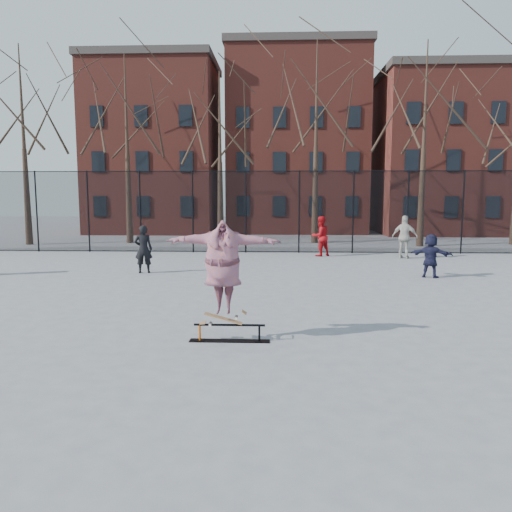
{
  "coord_description": "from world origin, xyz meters",
  "views": [
    {
      "loc": [
        0.18,
        -11.3,
        2.93
      ],
      "look_at": [
        -0.39,
        1.5,
        1.3
      ],
      "focal_mm": 35.0,
      "sensor_mm": 36.0,
      "label": 1
    }
  ],
  "objects_px": {
    "skater": "(223,273)",
    "bystander_red": "(320,236)",
    "skateboard": "(223,321)",
    "bystander_white": "(405,237)",
    "skate_rail": "(230,334)",
    "bystander_navy": "(431,256)",
    "bystander_black": "(143,249)"
  },
  "relations": [
    {
      "from": "skate_rail",
      "to": "bystander_navy",
      "type": "xyz_separation_m",
      "value": [
        6.24,
        7.78,
        0.63
      ]
    },
    {
      "from": "skateboard",
      "to": "bystander_navy",
      "type": "height_order",
      "value": "bystander_navy"
    },
    {
      "from": "skateboard",
      "to": "bystander_red",
      "type": "xyz_separation_m",
      "value": [
        3.03,
        13.55,
        0.52
      ]
    },
    {
      "from": "skate_rail",
      "to": "skateboard",
      "type": "distance_m",
      "value": 0.29
    },
    {
      "from": "bystander_white",
      "to": "bystander_navy",
      "type": "bearing_deg",
      "value": 111.51
    },
    {
      "from": "skateboard",
      "to": "bystander_white",
      "type": "height_order",
      "value": "bystander_white"
    },
    {
      "from": "bystander_black",
      "to": "bystander_red",
      "type": "bearing_deg",
      "value": -151.65
    },
    {
      "from": "skater",
      "to": "bystander_black",
      "type": "height_order",
      "value": "skater"
    },
    {
      "from": "skater",
      "to": "bystander_white",
      "type": "xyz_separation_m",
      "value": [
        6.73,
        12.89,
        -0.41
      ]
    },
    {
      "from": "skateboard",
      "to": "bystander_black",
      "type": "height_order",
      "value": "bystander_black"
    },
    {
      "from": "bystander_red",
      "to": "bystander_white",
      "type": "height_order",
      "value": "bystander_white"
    },
    {
      "from": "bystander_navy",
      "to": "skate_rail",
      "type": "bearing_deg",
      "value": 78.45
    },
    {
      "from": "skater",
      "to": "bystander_white",
      "type": "relative_size",
      "value": 1.17
    },
    {
      "from": "skateboard",
      "to": "bystander_white",
      "type": "xyz_separation_m",
      "value": [
        6.73,
        12.89,
        0.56
      ]
    },
    {
      "from": "skate_rail",
      "to": "bystander_black",
      "type": "distance_m",
      "value": 9.25
    },
    {
      "from": "skater",
      "to": "bystander_navy",
      "type": "xyz_separation_m",
      "value": [
        6.36,
        7.78,
        -0.6
      ]
    },
    {
      "from": "skater",
      "to": "bystander_black",
      "type": "xyz_separation_m",
      "value": [
        -3.85,
        8.32,
        -0.49
      ]
    },
    {
      "from": "bystander_white",
      "to": "skater",
      "type": "bearing_deg",
      "value": 88.14
    },
    {
      "from": "skate_rail",
      "to": "bystander_white",
      "type": "xyz_separation_m",
      "value": [
        6.62,
        12.89,
        0.82
      ]
    },
    {
      "from": "skate_rail",
      "to": "skater",
      "type": "relative_size",
      "value": 0.71
    },
    {
      "from": "skateboard",
      "to": "bystander_navy",
      "type": "distance_m",
      "value": 10.06
    },
    {
      "from": "skate_rail",
      "to": "bystander_navy",
      "type": "bearing_deg",
      "value": 51.28
    },
    {
      "from": "skate_rail",
      "to": "bystander_white",
      "type": "distance_m",
      "value": 14.51
    },
    {
      "from": "bystander_navy",
      "to": "bystander_white",
      "type": "bearing_deg",
      "value": -67.04
    },
    {
      "from": "skater",
      "to": "bystander_navy",
      "type": "distance_m",
      "value": 10.07
    },
    {
      "from": "skate_rail",
      "to": "skater",
      "type": "distance_m",
      "value": 1.24
    },
    {
      "from": "bystander_red",
      "to": "bystander_navy",
      "type": "relative_size",
      "value": 1.21
    },
    {
      "from": "skate_rail",
      "to": "skateboard",
      "type": "relative_size",
      "value": 1.93
    },
    {
      "from": "skateboard",
      "to": "bystander_navy",
      "type": "xyz_separation_m",
      "value": [
        6.36,
        7.78,
        0.36
      ]
    },
    {
      "from": "skate_rail",
      "to": "bystander_black",
      "type": "bearing_deg",
      "value": 115.47
    },
    {
      "from": "skater",
      "to": "bystander_red",
      "type": "distance_m",
      "value": 13.89
    },
    {
      "from": "bystander_red",
      "to": "bystander_black",
      "type": "bearing_deg",
      "value": 6.43
    }
  ]
}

